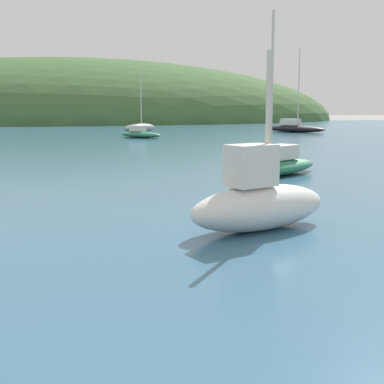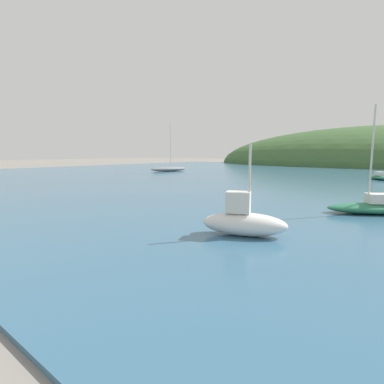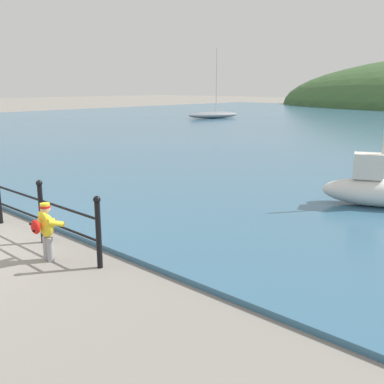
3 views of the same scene
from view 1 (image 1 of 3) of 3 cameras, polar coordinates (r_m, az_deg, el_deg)
name	(u,v)px [view 1 (image 1 of 3)]	position (r m, az deg, el deg)	size (l,w,h in m)	color
water	(51,139)	(31.38, -14.80, 5.54)	(80.00, 60.00, 0.10)	#386684
far_hillside	(69,121)	(66.51, -12.97, 7.35)	(65.42, 35.98, 14.85)	#3D6033
boat_twin_mast	(140,128)	(35.93, -5.57, 6.83)	(2.83, 3.12, 4.30)	gray
boat_nearest_quay	(294,128)	(37.15, 10.83, 6.76)	(3.66, 4.47, 5.53)	black
boat_blue_hull	(274,165)	(14.08, 8.79, 2.90)	(3.39, 2.82, 4.11)	#287551
boat_white_sailboat	(259,202)	(7.80, 7.14, -1.06)	(2.52, 1.70, 2.56)	silver
boat_red_dinghy	(140,134)	(30.32, -5.54, 6.20)	(2.64, 2.80, 0.69)	#287551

